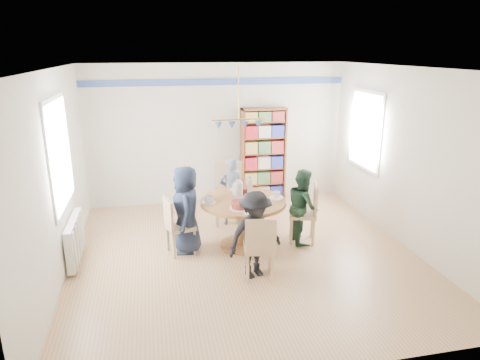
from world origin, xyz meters
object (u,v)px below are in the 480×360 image
object	(u,v)px
radiator	(75,239)
person_left	(186,210)
bookshelf	(263,156)
chair_far	(228,190)
chair_near	(260,245)
chair_left	(175,223)
person_far	(231,191)
person_right	(303,206)
chair_right	(308,210)
person_near	(255,235)
dining_table	(243,212)

from	to	relation	value
radiator	person_left	world-z (taller)	person_left
person_left	bookshelf	size ratio (longest dim) A/B	0.71
chair_far	chair_near	size ratio (longest dim) A/B	1.18
chair_left	person_far	world-z (taller)	person_far
person_far	bookshelf	xyz separation A→B (m)	(0.85, 1.10, 0.32)
chair_left	chair_near	distance (m)	1.43
radiator	person_right	world-z (taller)	person_right
chair_right	bookshelf	bearing A→B (deg)	95.34
chair_far	bookshelf	distance (m)	1.36
chair_right	person_near	bearing A→B (deg)	-139.94
bookshelf	chair_far	bearing A→B (deg)	-132.01
chair_right	chair_near	distance (m)	1.46
person_right	bookshelf	size ratio (longest dim) A/B	0.64
person_far	chair_far	bearing A→B (deg)	-76.46
dining_table	chair_near	distance (m)	1.05
chair_left	chair_far	world-z (taller)	chair_far
chair_far	chair_near	bearing A→B (deg)	-89.09
person_far	bookshelf	bearing A→B (deg)	-128.40
chair_left	chair_near	xyz separation A→B (m)	(1.03, -0.99, 0.01)
chair_left	bookshelf	xyz separation A→B (m)	(1.87, 2.07, 0.43)
bookshelf	chair_left	bearing A→B (deg)	-132.23
person_right	person_far	xyz separation A→B (m)	(-0.95, 0.94, 0.00)
chair_left	chair_right	distance (m)	2.07
chair_left	chair_right	xyz separation A→B (m)	(2.07, 0.02, 0.04)
chair_right	chair_far	world-z (taller)	chair_far
dining_table	chair_right	distance (m)	1.03
chair_right	chair_far	size ratio (longest dim) A/B	0.90
chair_right	person_near	distance (m)	1.41
person_right	person_far	world-z (taller)	person_far
chair_near	person_near	world-z (taller)	person_near
chair_near	person_right	bearing A→B (deg)	46.86
chair_far	person_right	bearing A→B (deg)	-47.22
chair_far	person_near	world-z (taller)	person_near
chair_far	dining_table	bearing A→B (deg)	-87.82
chair_right	person_left	xyz separation A→B (m)	(-1.90, 0.04, 0.14)
person_left	person_far	distance (m)	1.24
dining_table	chair_left	distance (m)	1.04
chair_near	person_right	distance (m)	1.40
person_left	person_far	world-z (taller)	person_left
person_near	bookshelf	world-z (taller)	bookshelf
chair_near	chair_far	bearing A→B (deg)	90.91
chair_right	bookshelf	xyz separation A→B (m)	(-0.19, 2.04, 0.39)
dining_table	chair_near	xyz separation A→B (m)	(-0.01, -1.04, -0.06)
person_left	bookshelf	world-z (taller)	bookshelf
chair_right	person_near	world-z (taller)	person_near
person_right	person_near	size ratio (longest dim) A/B	0.99
bookshelf	person_left	bearing A→B (deg)	-130.47
chair_near	chair_left	bearing A→B (deg)	135.88
chair_left	person_far	bearing A→B (deg)	43.34
radiator	chair_right	size ratio (longest dim) A/B	1.05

